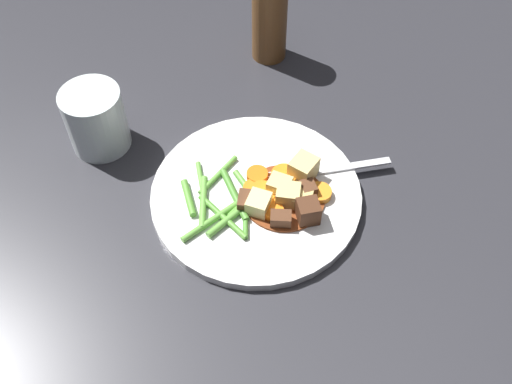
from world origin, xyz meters
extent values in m
plane|color=#2D2D33|center=(0.00, 0.00, 0.00)|extent=(3.00, 3.00, 0.00)
cylinder|color=white|center=(0.00, 0.00, 0.01)|extent=(0.26, 0.26, 0.01)
cylinder|color=brown|center=(0.03, -0.01, 0.01)|extent=(0.10, 0.10, 0.00)
cylinder|color=orange|center=(0.03, 0.02, 0.02)|extent=(0.05, 0.05, 0.01)
cylinder|color=orange|center=(0.08, 0.00, 0.02)|extent=(0.04, 0.04, 0.01)
cylinder|color=orange|center=(0.02, -0.03, 0.02)|extent=(0.03, 0.03, 0.01)
cylinder|color=orange|center=(0.00, 0.02, 0.02)|extent=(0.03, 0.03, 0.01)
cylinder|color=orange|center=(0.01, -0.01, 0.02)|extent=(0.05, 0.05, 0.01)
cylinder|color=orange|center=(0.02, -0.02, 0.02)|extent=(0.04, 0.04, 0.01)
cylinder|color=orange|center=(0.00, 0.00, 0.02)|extent=(0.05, 0.05, 0.01)
cube|color=#DBBC6B|center=(0.06, -0.01, 0.02)|extent=(0.03, 0.03, 0.02)
cube|color=#E5CC7A|center=(0.03, 0.00, 0.03)|extent=(0.03, 0.03, 0.03)
cube|color=#E5CC7A|center=(0.04, -0.01, 0.03)|extent=(0.03, 0.03, 0.03)
cube|color=#E5CC7A|center=(0.06, 0.03, 0.03)|extent=(0.04, 0.04, 0.03)
cube|color=#EAD68C|center=(0.01, -0.03, 0.02)|extent=(0.03, 0.03, 0.02)
cube|color=#56331E|center=(-0.01, -0.02, 0.02)|extent=(0.02, 0.03, 0.02)
cube|color=#4C2B19|center=(0.06, -0.04, 0.03)|extent=(0.03, 0.03, 0.03)
cube|color=#56331E|center=(0.06, 0.00, 0.02)|extent=(0.02, 0.03, 0.02)
cube|color=#56331E|center=(0.03, -0.05, 0.02)|extent=(0.03, 0.02, 0.02)
cylinder|color=#66AD42|center=(-0.07, 0.01, 0.02)|extent=(0.02, 0.07, 0.01)
cylinder|color=#4C8E33|center=(-0.01, -0.03, 0.02)|extent=(0.01, 0.08, 0.01)
cylinder|color=#66AD42|center=(-0.05, 0.02, 0.02)|extent=(0.04, 0.07, 0.01)
cylinder|color=#66AD42|center=(-0.05, -0.05, 0.02)|extent=(0.07, 0.06, 0.01)
cylinder|color=#599E38|center=(-0.01, -0.02, 0.02)|extent=(0.04, 0.05, 0.01)
cylinder|color=#599E38|center=(-0.08, -0.02, 0.02)|extent=(0.03, 0.05, 0.01)
cylinder|color=#599E38|center=(-0.04, -0.04, 0.02)|extent=(0.07, 0.06, 0.01)
cylinder|color=#66AD42|center=(-0.01, 0.01, 0.02)|extent=(0.04, 0.05, 0.01)
cylinder|color=#66AD42|center=(-0.02, -0.04, 0.02)|extent=(0.06, 0.07, 0.01)
cylinder|color=#66AD42|center=(-0.06, -0.02, 0.02)|extent=(0.01, 0.08, 0.01)
cylinder|color=#4C8E33|center=(-0.03, -0.01, 0.02)|extent=(0.04, 0.08, 0.01)
cube|color=silver|center=(0.11, 0.05, 0.01)|extent=(0.11, 0.04, 0.00)
cube|color=silver|center=(0.05, 0.03, 0.01)|extent=(0.02, 0.03, 0.00)
cylinder|color=silver|center=(0.02, 0.03, 0.01)|extent=(0.04, 0.01, 0.00)
cylinder|color=silver|center=(0.02, 0.03, 0.01)|extent=(0.04, 0.01, 0.00)
cylinder|color=silver|center=(0.02, 0.02, 0.01)|extent=(0.04, 0.01, 0.00)
cylinder|color=silver|center=(0.02, 0.01, 0.01)|extent=(0.04, 0.01, 0.00)
cylinder|color=silver|center=(-0.21, 0.08, 0.04)|extent=(0.08, 0.08, 0.09)
cylinder|color=brown|center=(0.00, 0.28, 0.07)|extent=(0.05, 0.05, 0.14)
camera|label=1|loc=(0.03, -0.44, 0.58)|focal=40.72mm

